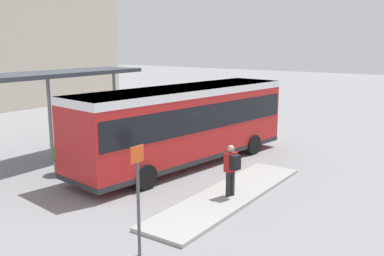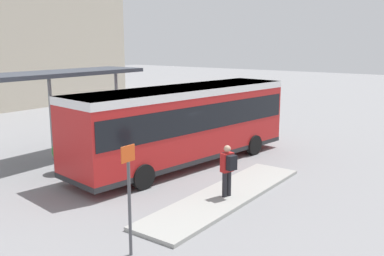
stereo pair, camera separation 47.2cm
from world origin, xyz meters
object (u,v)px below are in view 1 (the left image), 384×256
bicycle_white (212,119)px  bicycle_black (221,120)px  city_bus (185,120)px  platform_sign (138,196)px  potted_planter_near_shelter (64,156)px  pedestrian_waiting (232,167)px

bicycle_white → bicycle_black: bearing=172.1°
city_bus → bicycle_black: city_bus is taller
platform_sign → city_bus: bearing=27.8°
bicycle_white → platform_sign: 17.58m
bicycle_white → potted_planter_near_shelter: 12.40m
bicycle_black → pedestrian_waiting: bearing=-66.1°
bicycle_black → bicycle_white: bicycle_black is taller
bicycle_black → potted_planter_near_shelter: potted_planter_near_shelter is taller
pedestrian_waiting → bicycle_white: 13.51m
bicycle_white → potted_planter_near_shelter: size_ratio=1.14×
pedestrian_waiting → platform_sign: (-4.65, -0.05, 0.43)m
bicycle_black → bicycle_white: size_ratio=1.03×
city_bus → bicycle_black: 9.09m
city_bus → bicycle_white: 9.46m
bicycle_white → potted_planter_near_shelter: bearing=93.0°
bicycle_white → pedestrian_waiting: bearing=124.2°
bicycle_black → platform_sign: 17.18m
bicycle_white → potted_planter_near_shelter: (-12.37, -0.80, 0.38)m
pedestrian_waiting → platform_sign: size_ratio=0.63×
city_bus → bicycle_white: (8.46, 3.93, -1.60)m
city_bus → bicycle_black: size_ratio=6.79×
city_bus → pedestrian_waiting: 4.67m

